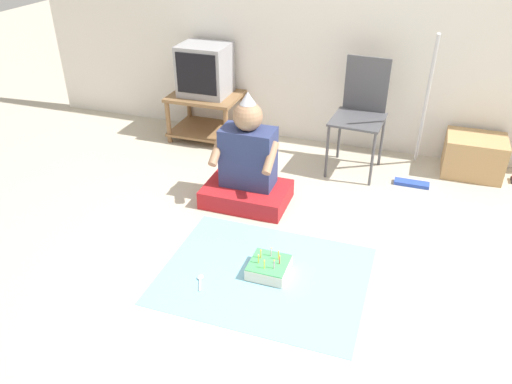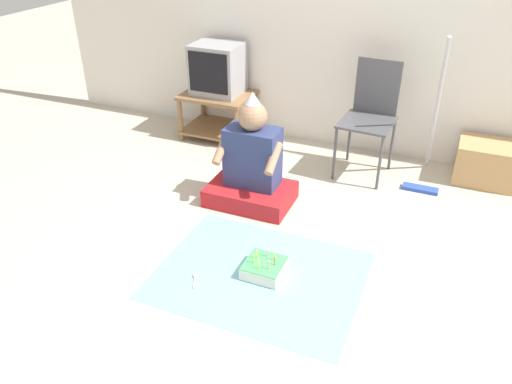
{
  "view_description": "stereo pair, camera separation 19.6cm",
  "coord_description": "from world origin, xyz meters",
  "views": [
    {
      "loc": [
        0.53,
        -2.43,
        2.04
      ],
      "look_at": [
        -0.4,
        0.28,
        0.35
      ],
      "focal_mm": 35.0,
      "sensor_mm": 36.0,
      "label": 1
    },
    {
      "loc": [
        0.71,
        -2.36,
        2.04
      ],
      "look_at": [
        -0.4,
        0.28,
        0.35
      ],
      "focal_mm": 35.0,
      "sensor_mm": 36.0,
      "label": 2
    }
  ],
  "objects": [
    {
      "name": "tv_stand",
      "position": [
        -1.39,
        1.71,
        0.26
      ],
      "size": [
        0.65,
        0.52,
        0.44
      ],
      "color": "olive",
      "rests_on": "ground_plane"
    },
    {
      "name": "plastic_spoon_near",
      "position": [
        -0.57,
        -0.29,
        0.01
      ],
      "size": [
        0.07,
        0.14,
        0.01
      ],
      "color": "white",
      "rests_on": "party_cloth"
    },
    {
      "name": "wall_back",
      "position": [
        0.0,
        1.99,
        1.27
      ],
      "size": [
        6.4,
        0.06,
        2.55
      ],
      "color": "silver",
      "rests_on": "ground_plane"
    },
    {
      "name": "tv",
      "position": [
        -1.39,
        1.73,
        0.67
      ],
      "size": [
        0.44,
        0.4,
        0.46
      ],
      "color": "#99999E",
      "rests_on": "tv_stand"
    },
    {
      "name": "party_cloth",
      "position": [
        -0.21,
        -0.11,
        0.0
      ],
      "size": [
        1.27,
        1.0,
        0.01
      ],
      "color": "#7FC6E0",
      "rests_on": "ground_plane"
    },
    {
      "name": "cardboard_box_stack",
      "position": [
        1.05,
        1.74,
        0.17
      ],
      "size": [
        0.48,
        0.39,
        0.33
      ],
      "color": "tan",
      "rests_on": "ground_plane"
    },
    {
      "name": "folding_chair",
      "position": [
        0.09,
        1.56,
        0.54
      ],
      "size": [
        0.44,
        0.47,
        0.94
      ],
      "color": "#4C4C51",
      "rests_on": "ground_plane"
    },
    {
      "name": "birthday_cake",
      "position": [
        -0.18,
        -0.08,
        0.05
      ],
      "size": [
        0.24,
        0.24,
        0.15
      ],
      "color": "#F4E0C6",
      "rests_on": "party_cloth"
    },
    {
      "name": "dust_mop",
      "position": [
        0.59,
        1.49,
        0.36
      ],
      "size": [
        0.28,
        0.5,
        1.23
      ],
      "color": "#2D4CB2",
      "rests_on": "ground_plane"
    },
    {
      "name": "ground_plane",
      "position": [
        0.0,
        0.0,
        0.0
      ],
      "size": [
        16.0,
        16.0,
        0.0
      ],
      "primitive_type": "plane",
      "color": "#BCB29E"
    },
    {
      "name": "person_seated",
      "position": [
        -0.61,
        0.7,
        0.29
      ],
      "size": [
        0.64,
        0.44,
        0.88
      ],
      "color": "red",
      "rests_on": "ground_plane"
    }
  ]
}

